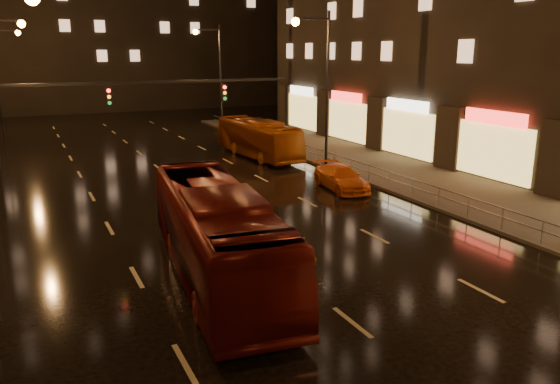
% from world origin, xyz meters
% --- Properties ---
extents(ground, '(140.00, 140.00, 0.00)m').
position_xyz_m(ground, '(0.00, 20.00, 0.00)').
color(ground, black).
rests_on(ground, ground).
extents(sidewalk_right, '(7.00, 70.00, 0.15)m').
position_xyz_m(sidewalk_right, '(13.50, 15.00, 0.07)').
color(sidewalk_right, '#38332D').
rests_on(sidewalk_right, ground).
extents(traffic_signal, '(15.31, 0.32, 6.20)m').
position_xyz_m(traffic_signal, '(-5.06, 20.00, 4.74)').
color(traffic_signal, black).
rests_on(traffic_signal, ground).
extents(railing_right, '(0.05, 56.00, 1.00)m').
position_xyz_m(railing_right, '(10.20, 18.00, 0.90)').
color(railing_right, '#99999E').
rests_on(railing_right, sidewalk_right).
extents(bus_red, '(4.08, 11.88, 3.24)m').
position_xyz_m(bus_red, '(-2.45, 8.76, 1.62)').
color(bus_red, '#5F100D').
rests_on(bus_red, ground).
extents(bus_curb, '(2.84, 9.97, 2.75)m').
position_xyz_m(bus_curb, '(7.63, 28.55, 1.37)').
color(bus_curb, '#A94C10').
rests_on(bus_curb, ground).
extents(taxi_near, '(1.58, 3.54, 1.18)m').
position_xyz_m(taxi_near, '(0.50, 9.59, 0.59)').
color(taxi_near, '#C27112').
rests_on(taxi_near, ground).
extents(taxi_far, '(2.28, 4.72, 1.32)m').
position_xyz_m(taxi_far, '(8.00, 17.56, 0.66)').
color(taxi_far, orange).
rests_on(taxi_far, ground).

